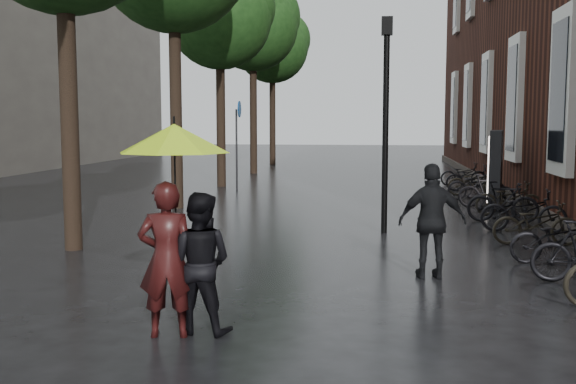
% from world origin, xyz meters
% --- Properties ---
extents(person_burgundy, '(0.70, 0.52, 1.74)m').
position_xyz_m(person_burgundy, '(-0.84, 2.35, 0.87)').
color(person_burgundy, black).
rests_on(person_burgundy, ground).
extents(person_black, '(0.85, 0.70, 1.60)m').
position_xyz_m(person_black, '(-0.52, 2.54, 0.80)').
color(person_black, black).
rests_on(person_black, ground).
extents(lime_umbrella, '(1.24, 1.24, 1.82)m').
position_xyz_m(lime_umbrella, '(-0.75, 2.43, 2.20)').
color(lime_umbrella, black).
rests_on(lime_umbrella, ground).
extents(pedestrian_walking, '(1.08, 0.57, 1.75)m').
position_xyz_m(pedestrian_walking, '(2.30, 5.54, 0.87)').
color(pedestrian_walking, black).
rests_on(pedestrian_walking, ground).
extents(parked_bicycles, '(2.05, 16.79, 0.98)m').
position_xyz_m(parked_bicycles, '(4.58, 12.05, 0.45)').
color(parked_bicycles, black).
rests_on(parked_bicycles, ground).
extents(ad_lightbox, '(0.32, 1.40, 2.12)m').
position_xyz_m(ad_lightbox, '(4.60, 13.62, 1.06)').
color(ad_lightbox, black).
rests_on(ad_lightbox, ground).
extents(lamp_post, '(0.23, 0.23, 4.52)m').
position_xyz_m(lamp_post, '(1.65, 9.65, 2.74)').
color(lamp_post, black).
rests_on(lamp_post, ground).
extents(cycle_sign, '(0.16, 0.55, 3.03)m').
position_xyz_m(cycle_sign, '(-3.21, 17.92, 2.00)').
color(cycle_sign, '#262628').
rests_on(cycle_sign, ground).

